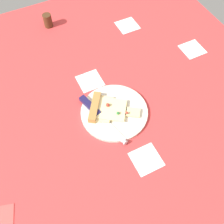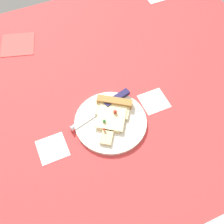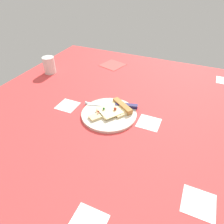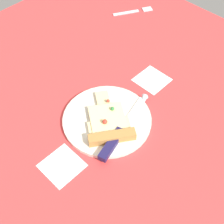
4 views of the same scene
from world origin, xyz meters
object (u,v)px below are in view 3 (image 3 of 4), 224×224
at_px(napkin, 113,65).
at_px(plate, 109,114).
at_px(knife, 116,105).
at_px(pizza_slice, 114,110).
at_px(drinking_glass, 49,65).

bearing_deg(napkin, plate, -68.01).
xyz_separation_m(plate, knife, (0.01, 0.06, 0.01)).
bearing_deg(plate, napkin, 111.99).
bearing_deg(knife, napkin, 10.67).
xyz_separation_m(plate, pizza_slice, (0.01, 0.02, 0.01)).
bearing_deg(knife, pizza_slice, 173.16).
xyz_separation_m(knife, drinking_glass, (-0.50, 0.18, 0.03)).
distance_m(plate, napkin, 0.53).
distance_m(knife, napkin, 0.48).
bearing_deg(drinking_glass, napkin, 40.21).
xyz_separation_m(plate, napkin, (-0.20, 0.49, -0.00)).
relative_size(drinking_glass, napkin, 0.74).
bearing_deg(plate, drinking_glass, 154.33).
relative_size(pizza_slice, drinking_glass, 1.95).
distance_m(plate, knife, 0.06).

